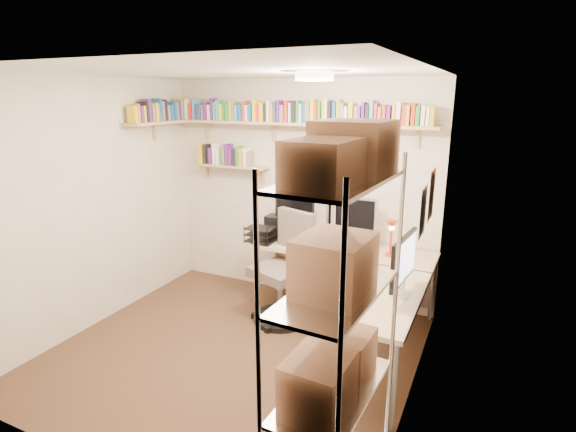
% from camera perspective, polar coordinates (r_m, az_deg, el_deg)
% --- Properties ---
extents(ground, '(3.20, 3.20, 0.00)m').
position_cam_1_polar(ground, '(4.40, -7.04, -16.82)').
color(ground, '#45311D').
rests_on(ground, ground).
extents(room_shell, '(3.24, 3.04, 2.52)m').
position_cam_1_polar(room_shell, '(3.82, -7.72, 3.29)').
color(room_shell, beige).
rests_on(room_shell, ground).
extents(wall_shelves, '(3.12, 1.09, 0.80)m').
position_cam_1_polar(wall_shelves, '(5.08, -4.02, 11.74)').
color(wall_shelves, tan).
rests_on(wall_shelves, ground).
extents(corner_desk, '(2.00, 1.91, 1.30)m').
position_cam_1_polar(corner_desk, '(4.57, 6.47, -5.23)').
color(corner_desk, tan).
rests_on(corner_desk, ground).
extents(office_chair, '(0.65, 0.66, 1.16)m').
position_cam_1_polar(office_chair, '(4.74, -0.37, -7.59)').
color(office_chair, black).
rests_on(office_chair, ground).
extents(wire_rack, '(0.48, 0.90, 2.20)m').
position_cam_1_polar(wire_rack, '(2.33, 6.10, -7.93)').
color(wire_rack, silver).
rests_on(wire_rack, ground).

